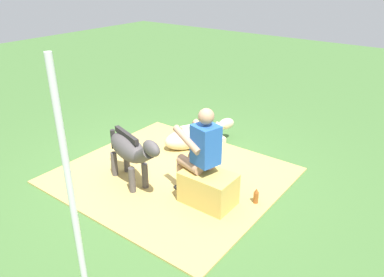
# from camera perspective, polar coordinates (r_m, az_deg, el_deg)

# --- Properties ---
(ground_plane) EXTENTS (24.00, 24.00, 0.00)m
(ground_plane) POSITION_cam_1_polar(r_m,az_deg,el_deg) (5.78, -3.81, -5.09)
(ground_plane) COLOR #426B33
(hay_patch) EXTENTS (3.11, 2.83, 0.02)m
(hay_patch) POSITION_cam_1_polar(r_m,az_deg,el_deg) (5.66, -3.15, -5.63)
(hay_patch) COLOR tan
(hay_patch) RESTS_ON ground
(hay_bale) EXTENTS (0.69, 0.46, 0.46)m
(hay_bale) POSITION_cam_1_polar(r_m,az_deg,el_deg) (4.94, 2.47, -7.69)
(hay_bale) COLOR tan
(hay_bale) RESTS_ON ground
(person_seated) EXTENTS (0.71, 0.52, 1.34)m
(person_seated) POSITION_cam_1_polar(r_m,az_deg,el_deg) (4.78, 1.21, -1.81)
(person_seated) COLOR tan
(person_seated) RESTS_ON ground
(pony_standing) EXTENTS (1.31, 0.59, 0.93)m
(pony_standing) POSITION_cam_1_polar(r_m,az_deg,el_deg) (5.24, -9.37, -1.74)
(pony_standing) COLOR #4C4747
(pony_standing) RESTS_ON ground
(pony_lying) EXTENTS (0.86, 1.31, 0.42)m
(pony_lying) POSITION_cam_1_polar(r_m,az_deg,el_deg) (6.45, 0.31, 0.26)
(pony_lying) COLOR beige
(pony_lying) RESTS_ON ground
(soda_bottle) EXTENTS (0.07, 0.07, 0.24)m
(soda_bottle) POSITION_cam_1_polar(r_m,az_deg,el_deg) (5.05, 9.73, -8.74)
(soda_bottle) COLOR brown
(soda_bottle) RESTS_ON ground
(tent_pole_left) EXTENTS (0.06, 0.06, 2.33)m
(tent_pole_left) POSITION_cam_1_polar(r_m,az_deg,el_deg) (3.36, -18.09, -7.37)
(tent_pole_left) COLOR silver
(tent_pole_left) RESTS_ON ground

